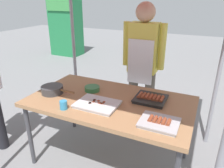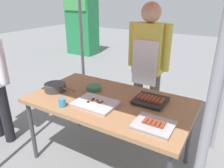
{
  "view_description": "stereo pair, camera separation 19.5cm",
  "coord_description": "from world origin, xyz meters",
  "views": [
    {
      "loc": [
        0.82,
        -1.72,
        1.7
      ],
      "look_at": [
        0.0,
        0.05,
        0.9
      ],
      "focal_mm": 34.47,
      "sensor_mm": 36.0,
      "label": 1
    },
    {
      "loc": [
        0.99,
        -1.63,
        1.7
      ],
      "look_at": [
        0.0,
        0.05,
        0.9
      ],
      "focal_mm": 34.47,
      "sensor_mm": 36.0,
      "label": 2
    }
  ],
  "objects": [
    {
      "name": "drink_cup_near_edge",
      "position": [
        -0.3,
        -0.34,
        0.79
      ],
      "size": [
        0.07,
        0.07,
        0.08
      ],
      "primitive_type": "cylinder",
      "color": "#338CBF",
      "rests_on": "stall_table"
    },
    {
      "name": "condiment_bowl",
      "position": [
        -0.27,
        0.12,
        0.77
      ],
      "size": [
        0.16,
        0.16,
        0.05
      ],
      "primitive_type": "cylinder",
      "color": "#33723F",
      "rests_on": "stall_table"
    },
    {
      "name": "tray_meat_skewers",
      "position": [
        -0.05,
        -0.16,
        0.77
      ],
      "size": [
        0.39,
        0.29,
        0.04
      ],
      "color": "silver",
      "rests_on": "stall_table"
    },
    {
      "name": "neighbor_stall_left",
      "position": [
        -3.21,
        3.68,
        0.93
      ],
      "size": [
        0.86,
        0.59,
        1.86
      ],
      "color": "#237F47",
      "rests_on": "ground"
    },
    {
      "name": "tray_grilled_sausages",
      "position": [
        0.55,
        -0.23,
        0.77
      ],
      "size": [
        0.31,
        0.25,
        0.05
      ],
      "color": "#ADADB2",
      "rests_on": "stall_table"
    },
    {
      "name": "ground_plane",
      "position": [
        0.0,
        0.0,
        0.0
      ],
      "size": [
        18.0,
        18.0,
        0.0
      ],
      "primitive_type": "plane",
      "color": "slate"
    },
    {
      "name": "cooking_wok",
      "position": [
        -0.62,
        -0.11,
        0.79
      ],
      "size": [
        0.39,
        0.23,
        0.08
      ],
      "color": "#38383A",
      "rests_on": "stall_table"
    },
    {
      "name": "vendor_woman",
      "position": [
        0.1,
        0.73,
        0.98
      ],
      "size": [
        0.52,
        0.23,
        1.65
      ],
      "rotation": [
        0.0,
        0.0,
        3.14
      ],
      "color": "#595147",
      "rests_on": "ground"
    },
    {
      "name": "stall_table",
      "position": [
        0.0,
        0.0,
        0.7
      ],
      "size": [
        1.6,
        0.9,
        0.75
      ],
      "color": "#9E724C",
      "rests_on": "ground"
    },
    {
      "name": "tray_pork_links",
      "position": [
        0.37,
        0.15,
        0.77
      ],
      "size": [
        0.3,
        0.29,
        0.05
      ],
      "color": "black",
      "rests_on": "stall_table"
    }
  ]
}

